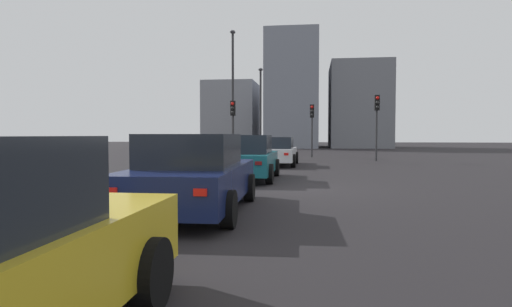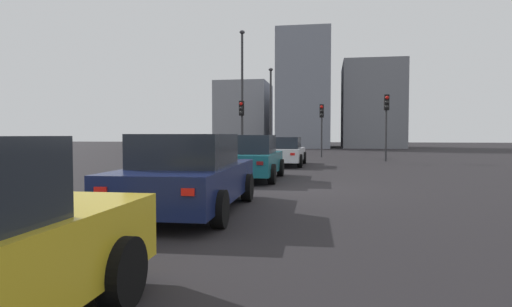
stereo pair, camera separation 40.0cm
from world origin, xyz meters
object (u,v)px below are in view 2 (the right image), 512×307
(car_teal_right_second, at_px, (250,158))
(car_navy_right_third, at_px, (189,174))
(street_lamp_kerbside, at_px, (242,84))
(traffic_light_near_left, at_px, (386,113))
(traffic_light_far_left, at_px, (322,119))
(car_white_right_lead, at_px, (283,151))
(street_lamp_far, at_px, (271,103))
(traffic_light_near_right, at_px, (242,117))

(car_teal_right_second, xyz_separation_m, car_navy_right_third, (-6.40, 0.09, 0.01))
(car_teal_right_second, distance_m, street_lamp_kerbside, 15.36)
(traffic_light_near_left, xyz_separation_m, traffic_light_far_left, (4.11, 3.78, -0.17))
(car_white_right_lead, xyz_separation_m, street_lamp_far, (12.44, 2.31, 3.36))
(street_lamp_far, bearing_deg, street_lamp_kerbside, 166.32)
(car_navy_right_third, bearing_deg, traffic_light_far_left, -7.69)
(car_white_right_lead, height_order, traffic_light_near_right, traffic_light_near_right)
(car_white_right_lead, height_order, traffic_light_far_left, traffic_light_far_left)
(car_white_right_lead, relative_size, traffic_light_near_right, 1.32)
(traffic_light_near_right, distance_m, street_lamp_kerbside, 3.94)
(car_white_right_lead, distance_m, street_lamp_far, 13.09)
(traffic_light_near_left, height_order, traffic_light_far_left, traffic_light_near_left)
(traffic_light_near_left, xyz_separation_m, traffic_light_near_right, (-0.05, 8.56, -0.18))
(car_white_right_lead, distance_m, car_teal_right_second, 7.18)
(street_lamp_far, bearing_deg, car_teal_right_second, -174.42)
(car_navy_right_third, distance_m, traffic_light_near_right, 17.99)
(street_lamp_kerbside, bearing_deg, car_teal_right_second, -167.55)
(car_white_right_lead, height_order, street_lamp_kerbside, street_lamp_kerbside)
(traffic_light_far_left, bearing_deg, street_lamp_kerbside, -75.26)
(traffic_light_near_left, bearing_deg, street_lamp_kerbside, -111.42)
(traffic_light_near_left, relative_size, traffic_light_far_left, 1.07)
(car_teal_right_second, relative_size, street_lamp_far, 0.64)
(traffic_light_near_left, height_order, street_lamp_kerbside, street_lamp_kerbside)
(traffic_light_near_right, bearing_deg, street_lamp_far, -179.92)
(car_navy_right_third, distance_m, street_lamp_kerbside, 21.46)
(car_white_right_lead, bearing_deg, car_teal_right_second, 177.30)
(car_white_right_lead, height_order, car_teal_right_second, car_teal_right_second)
(traffic_light_near_left, relative_size, street_lamp_far, 0.57)
(traffic_light_far_left, relative_size, street_lamp_far, 0.53)
(car_teal_right_second, height_order, traffic_light_far_left, traffic_light_far_left)
(traffic_light_near_left, height_order, street_lamp_far, street_lamp_far)
(traffic_light_near_right, bearing_deg, car_teal_right_second, 17.78)
(car_teal_right_second, bearing_deg, car_navy_right_third, 178.69)
(car_teal_right_second, distance_m, street_lamp_far, 19.99)
(car_teal_right_second, bearing_deg, street_lamp_kerbside, 11.94)
(traffic_light_near_left, distance_m, street_lamp_kerbside, 9.87)
(street_lamp_kerbside, relative_size, street_lamp_far, 1.26)
(car_navy_right_third, bearing_deg, street_lamp_far, 2.22)
(car_teal_right_second, xyz_separation_m, traffic_light_near_right, (11.32, 2.60, 1.87))
(car_white_right_lead, height_order, car_navy_right_third, car_navy_right_third)
(car_white_right_lead, relative_size, street_lamp_far, 0.70)
(car_white_right_lead, relative_size, car_teal_right_second, 1.09)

